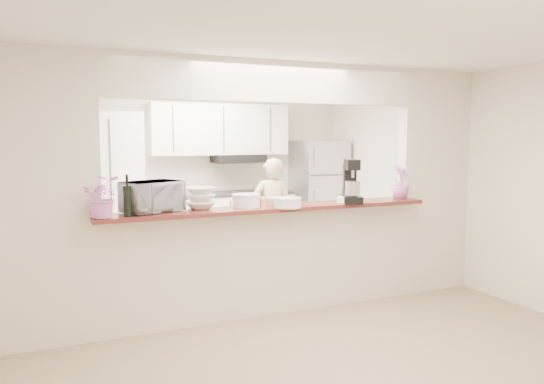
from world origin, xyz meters
TOP-DOWN VIEW (x-y plane):
  - floor at (0.00, 0.00)m, footprint 6.00×6.00m
  - tile_overlay at (0.00, 1.55)m, footprint 5.00×2.90m
  - partition at (0.00, 0.00)m, footprint 5.00×0.15m
  - bar_counter at (0.00, -0.00)m, footprint 3.40×0.38m
  - kitchen_cabinets at (-0.19, 2.72)m, footprint 3.15×0.62m
  - refrigerator at (2.05, 2.65)m, footprint 0.75×0.70m
  - flower_left at (-1.60, -0.15)m, footprint 0.37×0.33m
  - wine_bottle_a at (-1.40, -0.15)m, footprint 0.06×0.06m
  - wine_bottle_b at (-1.40, -0.15)m, footprint 0.07×0.07m
  - toaster_oven at (-1.15, 0.05)m, footprint 0.60×0.51m
  - serving_bowls at (-0.70, 0.05)m, footprint 0.28×0.28m
  - plate_stack_a at (-0.25, 0.01)m, footprint 0.28×0.28m
  - plate_stack_b at (0.10, -0.19)m, footprint 0.27×0.27m
  - red_bowl at (-0.15, 0.08)m, footprint 0.16×0.16m
  - tan_bowl at (0.05, 0.04)m, footprint 0.16×0.16m
  - utensil_caddy at (0.80, -0.15)m, footprint 0.27×0.21m
  - stand_mixer at (0.86, -0.14)m, footprint 0.29×0.35m
  - flower_right at (1.56, -0.03)m, footprint 0.23×0.23m
  - person at (0.78, 1.66)m, footprint 0.63×0.51m

SIDE VIEW (x-z plane):
  - floor at x=0.00m, z-range 0.00..0.00m
  - tile_overlay at x=0.00m, z-range 0.00..0.01m
  - bar_counter at x=0.00m, z-range 0.03..1.12m
  - person at x=0.78m, z-range 0.00..1.48m
  - refrigerator at x=2.05m, z-range 0.00..1.70m
  - kitchen_cabinets at x=-0.19m, z-range -0.15..2.10m
  - red_bowl at x=-0.15m, z-range 1.09..1.16m
  - tan_bowl at x=0.05m, z-range 1.09..1.17m
  - plate_stack_b at x=0.10m, z-range 1.09..1.19m
  - plate_stack_a at x=-0.25m, z-range 1.09..1.22m
  - utensil_caddy at x=0.80m, z-range 1.07..1.29m
  - serving_bowls at x=-0.70m, z-range 1.09..1.29m
  - wine_bottle_a at x=-1.40m, z-range 1.06..1.37m
  - toaster_oven at x=-1.15m, z-range 1.09..1.37m
  - wine_bottle_b at x=-1.40m, z-range 1.05..1.41m
  - flower_left at x=-1.60m, z-range 1.09..1.45m
  - flower_right at x=1.56m, z-range 1.09..1.45m
  - stand_mixer at x=0.86m, z-range 1.07..1.52m
  - partition at x=0.00m, z-range 0.23..2.73m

